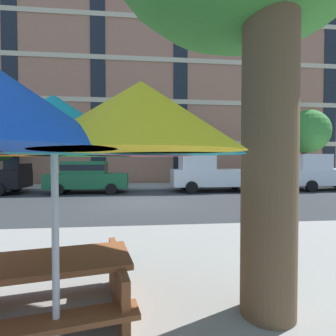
{
  "coord_description": "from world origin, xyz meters",
  "views": [
    {
      "loc": [
        -0.0,
        -11.28,
        1.81
      ],
      "look_at": [
        1.55,
        3.2,
        1.4
      ],
      "focal_mm": 27.95,
      "sensor_mm": 36.0,
      "label": 1
    }
  ],
  "objects_px": {
    "sedan_green": "(87,176)",
    "street_tree_right": "(304,132)",
    "pickup_white": "(211,174)",
    "picnic_table": "(42,287)",
    "pickup_white_midblock": "(322,173)",
    "patio_umbrella": "(54,128)",
    "street_tree_middle": "(189,132)"
  },
  "relations": [
    {
      "from": "pickup_white",
      "to": "picnic_table",
      "type": "distance_m",
      "value": 13.22
    },
    {
      "from": "street_tree_right",
      "to": "sedan_green",
      "type": "bearing_deg",
      "value": -169.22
    },
    {
      "from": "sedan_green",
      "to": "street_tree_right",
      "type": "relative_size",
      "value": 0.81
    },
    {
      "from": "patio_umbrella",
      "to": "picnic_table",
      "type": "distance_m",
      "value": 1.71
    },
    {
      "from": "sedan_green",
      "to": "picnic_table",
      "type": "distance_m",
      "value": 12.32
    },
    {
      "from": "pickup_white",
      "to": "street_tree_right",
      "type": "height_order",
      "value": "street_tree_right"
    },
    {
      "from": "pickup_white",
      "to": "sedan_green",
      "type": "bearing_deg",
      "value": -180.0
    },
    {
      "from": "sedan_green",
      "to": "street_tree_middle",
      "type": "distance_m",
      "value": 7.97
    },
    {
      "from": "street_tree_right",
      "to": "picnic_table",
      "type": "height_order",
      "value": "street_tree_right"
    },
    {
      "from": "pickup_white_midblock",
      "to": "street_tree_middle",
      "type": "height_order",
      "value": "street_tree_middle"
    },
    {
      "from": "street_tree_right",
      "to": "picnic_table",
      "type": "xyz_separation_m",
      "value": [
        -12.86,
        -14.97,
        -3.41
      ]
    },
    {
      "from": "sedan_green",
      "to": "street_tree_middle",
      "type": "height_order",
      "value": "street_tree_middle"
    },
    {
      "from": "pickup_white_midblock",
      "to": "picnic_table",
      "type": "distance_m",
      "value": 17.22
    },
    {
      "from": "street_tree_right",
      "to": "street_tree_middle",
      "type": "bearing_deg",
      "value": 174.32
    },
    {
      "from": "pickup_white_midblock",
      "to": "street_tree_right",
      "type": "xyz_separation_m",
      "value": [
        0.68,
        2.82,
        2.87
      ]
    },
    {
      "from": "street_tree_middle",
      "to": "street_tree_right",
      "type": "xyz_separation_m",
      "value": [
        8.35,
        -0.83,
        -0.01
      ]
    },
    {
      "from": "street_tree_right",
      "to": "pickup_white_midblock",
      "type": "bearing_deg",
      "value": -103.52
    },
    {
      "from": "picnic_table",
      "to": "patio_umbrella",
      "type": "bearing_deg",
      "value": -60.4
    },
    {
      "from": "sedan_green",
      "to": "picnic_table",
      "type": "height_order",
      "value": "sedan_green"
    },
    {
      "from": "sedan_green",
      "to": "pickup_white_midblock",
      "type": "relative_size",
      "value": 0.86
    },
    {
      "from": "sedan_green",
      "to": "pickup_white_midblock",
      "type": "xyz_separation_m",
      "value": [
        14.11,
        0.0,
        0.08
      ]
    },
    {
      "from": "pickup_white",
      "to": "street_tree_middle",
      "type": "bearing_deg",
      "value": 100.17
    },
    {
      "from": "street_tree_right",
      "to": "patio_umbrella",
      "type": "relative_size",
      "value": 1.67
    },
    {
      "from": "pickup_white_midblock",
      "to": "patio_umbrella",
      "type": "relative_size",
      "value": 1.56
    },
    {
      "from": "sedan_green",
      "to": "picnic_table",
      "type": "bearing_deg",
      "value": -80.97
    },
    {
      "from": "pickup_white_midblock",
      "to": "street_tree_middle",
      "type": "bearing_deg",
      "value": 154.56
    },
    {
      "from": "street_tree_middle",
      "to": "picnic_table",
      "type": "xyz_separation_m",
      "value": [
        -4.51,
        -15.8,
        -3.42
      ]
    },
    {
      "from": "street_tree_middle",
      "to": "patio_umbrella",
      "type": "xyz_separation_m",
      "value": [
        -4.2,
        -16.35,
        -1.83
      ]
    },
    {
      "from": "patio_umbrella",
      "to": "picnic_table",
      "type": "height_order",
      "value": "patio_umbrella"
    },
    {
      "from": "sedan_green",
      "to": "street_tree_right",
      "type": "distance_m",
      "value": 15.34
    },
    {
      "from": "sedan_green",
      "to": "pickup_white",
      "type": "distance_m",
      "value": 7.1
    },
    {
      "from": "picnic_table",
      "to": "pickup_white_midblock",
      "type": "bearing_deg",
      "value": 44.94
    }
  ]
}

